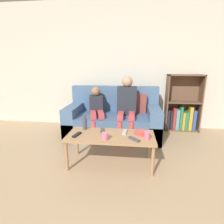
% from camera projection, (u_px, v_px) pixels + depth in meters
% --- Properties ---
extents(wall_back, '(12.00, 0.06, 2.60)m').
position_uv_depth(wall_back, '(121.00, 67.00, 3.71)').
color(wall_back, beige).
rests_on(wall_back, ground_plane).
extents(couch, '(1.72, 0.86, 0.93)m').
position_uv_depth(couch, '(114.00, 120.00, 3.36)').
color(couch, '#4C6B93').
rests_on(couch, ground_plane).
extents(bookshelf, '(0.69, 0.28, 1.15)m').
position_uv_depth(bookshelf, '(181.00, 111.00, 3.64)').
color(bookshelf, brown).
rests_on(bookshelf, ground_plane).
extents(coffee_table, '(1.16, 0.51, 0.43)m').
position_uv_depth(coffee_table, '(111.00, 138.00, 2.33)').
color(coffee_table, '#A87F56').
rests_on(coffee_table, ground_plane).
extents(person_adult, '(0.35, 0.60, 1.14)m').
position_uv_depth(person_adult, '(127.00, 104.00, 3.15)').
color(person_adult, '#C6474C').
rests_on(person_adult, ground_plane).
extents(person_child, '(0.38, 0.64, 0.94)m').
position_uv_depth(person_child, '(96.00, 109.00, 3.21)').
color(person_child, '#C6474C').
rests_on(person_child, ground_plane).
extents(cup_near, '(0.08, 0.08, 0.09)m').
position_uv_depth(cup_near, '(105.00, 136.00, 2.16)').
color(cup_near, pink).
rests_on(cup_near, coffee_table).
extents(cup_far, '(0.07, 0.07, 0.10)m').
position_uv_depth(cup_far, '(147.00, 136.00, 2.17)').
color(cup_far, pink).
rests_on(cup_far, coffee_table).
extents(tv_remote_0, '(0.09, 0.18, 0.02)m').
position_uv_depth(tv_remote_0, '(77.00, 135.00, 2.30)').
color(tv_remote_0, black).
rests_on(tv_remote_0, coffee_table).
extents(tv_remote_1, '(0.07, 0.17, 0.02)m').
position_uv_depth(tv_remote_1, '(125.00, 132.00, 2.39)').
color(tv_remote_1, '#B7B7BC').
rests_on(tv_remote_1, coffee_table).
extents(tv_remote_2, '(0.08, 0.18, 0.02)m').
position_uv_depth(tv_remote_2, '(102.00, 130.00, 2.45)').
color(tv_remote_2, '#47474C').
rests_on(tv_remote_2, coffee_table).
extents(tv_remote_3, '(0.15, 0.16, 0.02)m').
position_uv_depth(tv_remote_3, '(134.00, 139.00, 2.16)').
color(tv_remote_3, '#47474C').
rests_on(tv_remote_3, coffee_table).
extents(snack_bowl, '(0.17, 0.17, 0.05)m').
position_uv_depth(snack_bowl, '(141.00, 133.00, 2.34)').
color(snack_bowl, '#DB4C47').
rests_on(snack_bowl, coffee_table).
extents(bottle, '(0.06, 0.06, 0.21)m').
position_uv_depth(bottle, '(85.00, 123.00, 2.51)').
color(bottle, '#424756').
rests_on(bottle, coffee_table).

